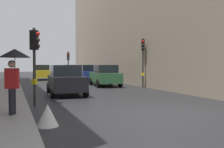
# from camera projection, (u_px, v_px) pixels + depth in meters

# --- Properties ---
(ground_plane) EXTENTS (120.00, 120.00, 0.00)m
(ground_plane) POSITION_uv_depth(u_px,v_px,m) (160.00, 112.00, 9.67)
(ground_plane) COLOR #28282B
(building_facade_right) EXTENTS (12.00, 34.97, 13.04)m
(building_facade_right) POSITION_uv_depth(u_px,v_px,m) (166.00, 21.00, 28.12)
(building_facade_right) COLOR gray
(building_facade_right) RESTS_ON ground
(traffic_light_far_median) EXTENTS (0.25, 0.43, 3.23)m
(traffic_light_far_median) POSITION_uv_depth(u_px,v_px,m) (68.00, 61.00, 28.61)
(traffic_light_far_median) COLOR #2D2D2D
(traffic_light_far_median) RESTS_ON ground
(traffic_light_near_right) EXTENTS (0.43, 0.39, 3.36)m
(traffic_light_near_right) POSITION_uv_depth(u_px,v_px,m) (35.00, 52.00, 11.12)
(traffic_light_near_right) COLOR #2D2D2D
(traffic_light_near_right) RESTS_ON ground
(traffic_light_mid_street) EXTENTS (0.34, 0.45, 3.81)m
(traffic_light_mid_street) POSITION_uv_depth(u_px,v_px,m) (143.00, 54.00, 19.85)
(traffic_light_mid_street) COLOR #2D2D2D
(traffic_light_mid_street) RESTS_ON ground
(car_dark_suv) EXTENTS (2.19, 4.29, 1.76)m
(car_dark_suv) POSITION_uv_depth(u_px,v_px,m) (66.00, 80.00, 15.31)
(car_dark_suv) COLOR black
(car_dark_suv) RESTS_ON ground
(car_white_compact) EXTENTS (2.07, 4.23, 1.76)m
(car_white_compact) POSITION_uv_depth(u_px,v_px,m) (69.00, 71.00, 36.11)
(car_white_compact) COLOR silver
(car_white_compact) RESTS_ON ground
(car_green_estate) EXTENTS (2.27, 4.32, 1.76)m
(car_green_estate) POSITION_uv_depth(u_px,v_px,m) (105.00, 76.00, 21.45)
(car_green_estate) COLOR #2D6038
(car_green_estate) RESTS_ON ground
(car_blue_van) EXTENTS (2.26, 4.32, 1.76)m
(car_blue_van) POSITION_uv_depth(u_px,v_px,m) (89.00, 74.00, 26.36)
(car_blue_van) COLOR navy
(car_blue_van) RESTS_ON ground
(car_yellow_taxi) EXTENTS (2.14, 4.26, 1.76)m
(car_yellow_taxi) POSITION_uv_depth(u_px,v_px,m) (42.00, 72.00, 30.65)
(car_yellow_taxi) COLOR yellow
(car_yellow_taxi) RESTS_ON ground
(pedestrian_with_umbrella) EXTENTS (1.00, 1.00, 2.14)m
(pedestrian_with_umbrella) POSITION_uv_depth(u_px,v_px,m) (14.00, 63.00, 8.37)
(pedestrian_with_umbrella) COLOR black
(pedestrian_with_umbrella) RESTS_ON sidewalk_kerb
(warning_sign_triangle) EXTENTS (0.64, 0.64, 0.65)m
(warning_sign_triangle) POSITION_uv_depth(u_px,v_px,m) (48.00, 115.00, 7.46)
(warning_sign_triangle) COLOR silver
(warning_sign_triangle) RESTS_ON ground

